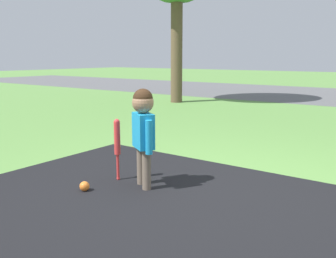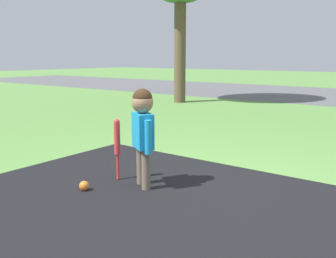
% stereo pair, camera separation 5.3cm
% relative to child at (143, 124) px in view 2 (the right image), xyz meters
% --- Properties ---
extents(ground_plane, '(60.00, 60.00, 0.00)m').
position_rel_child_xyz_m(ground_plane, '(0.82, 0.15, -0.62)').
color(ground_plane, '#5B8C42').
extents(child, '(0.34, 0.26, 0.96)m').
position_rel_child_xyz_m(child, '(0.00, 0.00, 0.00)').
color(child, '#6B5B4C').
rests_on(child, ground).
extents(baseball_bat, '(0.06, 0.06, 0.64)m').
position_rel_child_xyz_m(baseball_bat, '(-0.35, 0.00, -0.21)').
color(baseball_bat, red).
rests_on(baseball_bat, ground).
extents(sports_ball, '(0.09, 0.09, 0.09)m').
position_rel_child_xyz_m(sports_ball, '(-0.38, -0.42, -0.57)').
color(sports_ball, orange).
rests_on(sports_ball, ground).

